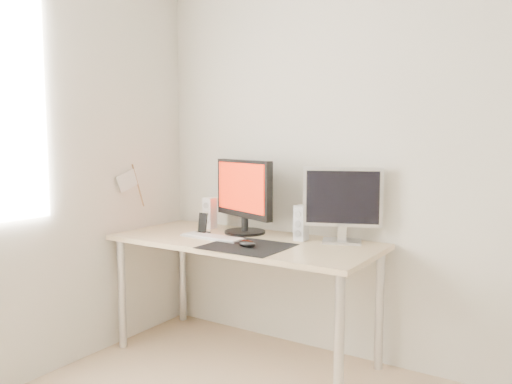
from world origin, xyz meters
The scene contains 11 objects.
wall_back centered at (0.00, 1.75, 1.25)m, with size 3.50×3.50×0.00m, color silver.
mousepad centered at (-0.80, 1.22, 0.73)m, with size 0.45×0.40×0.00m, color black.
mouse centered at (-0.78, 1.19, 0.75)m, with size 0.11×0.06×0.04m, color black.
desk centered at (-0.93, 1.38, 0.65)m, with size 1.60×0.70×0.73m.
main_monitor centered at (-1.04, 1.54, 0.98)m, with size 0.53×0.34×0.47m.
second_monitor centered at (-0.40, 1.60, 0.97)m, with size 0.43×0.23×0.43m.
speaker_left centered at (-1.33, 1.57, 0.83)m, with size 0.07×0.08×0.21m.
speaker_right centered at (-0.63, 1.53, 0.83)m, with size 0.07×0.08×0.21m.
keyboard centered at (-1.11, 1.30, 0.74)m, with size 0.43×0.14×0.02m.
phone_dock centered at (-1.24, 1.38, 0.77)m, with size 0.08×0.06×0.14m.
pennant centered at (-1.72, 1.24, 1.05)m, with size 0.01×0.23×0.29m.
Camera 1 is at (0.71, -1.05, 1.31)m, focal length 35.00 mm.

